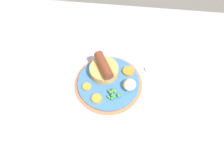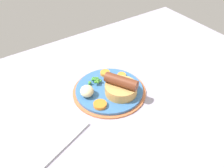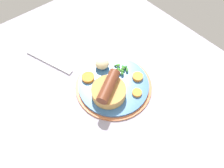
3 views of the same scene
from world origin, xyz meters
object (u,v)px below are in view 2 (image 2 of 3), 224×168
at_px(pea_pile, 95,81).
at_px(potato_chunk_0, 87,91).
at_px(dinner_plate, 109,91).
at_px(carrot_slice_3, 105,73).
at_px(fork, 64,145).
at_px(carrot_slice_1, 122,75).
at_px(carrot_slice_4, 100,105).
at_px(sausage_pudding, 121,87).

height_order(pea_pile, potato_chunk_0, potato_chunk_0).
xyz_separation_m(dinner_plate, carrot_slice_3, (-0.03, -0.07, 0.01)).
bearing_deg(fork, dinner_plate, -173.34).
xyz_separation_m(pea_pile, carrot_slice_1, (-0.09, 0.02, -0.01)).
relative_size(dinner_plate, carrot_slice_4, 5.99).
height_order(carrot_slice_3, carrot_slice_4, same).
xyz_separation_m(pea_pile, carrot_slice_4, (0.04, 0.10, -0.00)).
xyz_separation_m(sausage_pudding, potato_chunk_0, (0.09, -0.05, -0.01)).
xyz_separation_m(sausage_pudding, carrot_slice_4, (0.08, 0.01, -0.02)).
height_order(sausage_pudding, pea_pile, sausage_pudding).
height_order(sausage_pudding, carrot_slice_1, sausage_pudding).
relative_size(dinner_plate, sausage_pudding, 2.22).
bearing_deg(potato_chunk_0, sausage_pudding, 152.07).
relative_size(carrot_slice_3, fork, 0.18).
relative_size(sausage_pudding, carrot_slice_3, 3.21).
distance_m(carrot_slice_3, carrot_slice_4, 0.15).
distance_m(dinner_plate, carrot_slice_1, 0.08).
distance_m(dinner_plate, potato_chunk_0, 0.08).
relative_size(sausage_pudding, pea_pile, 2.17).
relative_size(dinner_plate, pea_pile, 4.82).
bearing_deg(carrot_slice_1, potato_chunk_0, 6.60).
bearing_deg(sausage_pudding, dinner_plate, 179.71).
distance_m(dinner_plate, pea_pile, 0.06).
bearing_deg(pea_pile, potato_chunk_0, 36.18).
bearing_deg(carrot_slice_3, dinner_plate, 66.71).
xyz_separation_m(sausage_pudding, carrot_slice_3, (-0.01, -0.10, -0.02)).
bearing_deg(fork, carrot_slice_1, -174.18).
distance_m(potato_chunk_0, fork, 0.18).
bearing_deg(fork, sausage_pudding, 176.94).
relative_size(carrot_slice_4, fork, 0.21).
distance_m(sausage_pudding, potato_chunk_0, 0.10).
height_order(potato_chunk_0, carrot_slice_3, potato_chunk_0).
relative_size(potato_chunk_0, carrot_slice_1, 1.57).
xyz_separation_m(dinner_plate, carrot_slice_4, (0.06, 0.05, 0.01)).
height_order(potato_chunk_0, carrot_slice_4, potato_chunk_0).
height_order(potato_chunk_0, fork, potato_chunk_0).
bearing_deg(potato_chunk_0, carrot_slice_1, -173.40).
height_order(sausage_pudding, carrot_slice_3, sausage_pudding).
distance_m(pea_pile, carrot_slice_3, 0.06).
distance_m(sausage_pudding, carrot_slice_3, 0.11).
distance_m(pea_pile, carrot_slice_1, 0.09).
bearing_deg(carrot_slice_1, fork, 25.73).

